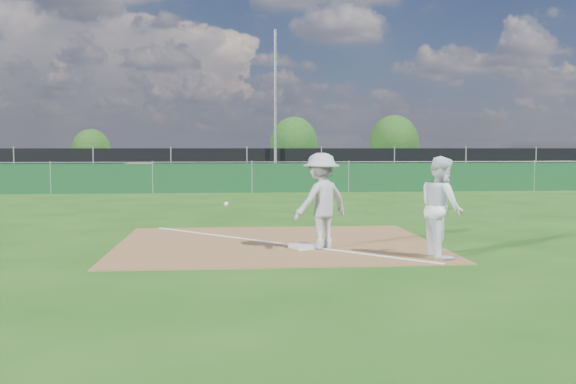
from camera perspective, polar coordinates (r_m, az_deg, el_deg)
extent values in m
plane|color=#1D4E10|center=(21.28, -2.77, -1.01)|extent=(90.00, 90.00, 0.00)
cube|color=brown|center=(12.35, -1.05, -4.59)|extent=(6.00, 5.00, 0.02)
cube|color=white|center=(12.34, -1.05, -4.53)|extent=(5.01, 5.01, 0.01)
cube|color=#103D1D|center=(26.22, -3.22, 1.25)|extent=(44.00, 0.05, 1.20)
ellipsoid|color=olive|center=(29.99, -13.04, 1.47)|extent=(3.38, 2.60, 1.17)
cube|color=black|center=(34.20, -3.67, 2.39)|extent=(46.00, 0.04, 1.80)
cube|color=black|center=(39.23, -3.85, 1.29)|extent=(46.00, 9.00, 0.01)
cylinder|color=slate|center=(34.03, -1.13, 7.61)|extent=(0.16, 0.16, 8.00)
cube|color=silver|center=(11.67, 1.36, -4.83)|extent=(0.54, 0.54, 0.09)
imported|color=silver|center=(11.59, 2.97, -0.80)|extent=(1.29, 1.13, 1.73)
sphere|color=white|center=(11.37, -5.53, -1.06)|extent=(0.08, 0.08, 0.08)
imported|color=white|center=(11.02, 13.47, -1.32)|extent=(0.70, 0.87, 1.71)
imported|color=#B3B5BB|center=(38.65, -14.03, 2.31)|extent=(4.97, 3.18, 1.58)
imported|color=black|center=(38.81, -4.39, 2.44)|extent=(4.99, 2.25, 1.59)
imported|color=black|center=(38.20, 3.18, 2.19)|extent=(4.52, 2.00, 1.29)
cylinder|color=#382316|center=(44.23, -17.06, 1.98)|extent=(0.24, 0.24, 0.86)
ellipsoid|color=#1D4313|center=(44.20, -17.09, 3.46)|extent=(2.58, 2.58, 2.96)
cylinder|color=#382316|center=(45.11, 0.52, 2.36)|extent=(0.24, 0.24, 1.12)
ellipsoid|color=#1A4714|center=(45.09, 0.53, 4.26)|extent=(3.37, 3.37, 3.87)
cylinder|color=#382316|center=(46.98, 9.39, 2.40)|extent=(0.24, 0.24, 1.18)
ellipsoid|color=#1C4413|center=(46.96, 9.41, 4.31)|extent=(3.53, 3.53, 4.05)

